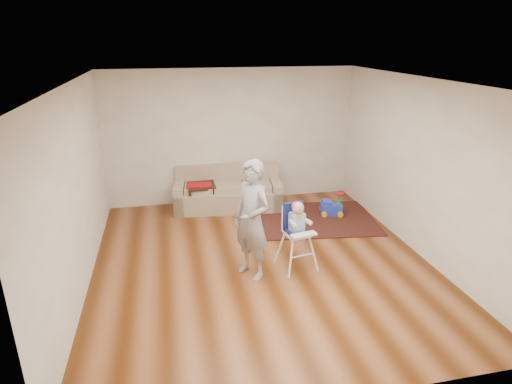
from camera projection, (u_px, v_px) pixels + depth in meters
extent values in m
plane|color=#4B2308|center=(261.00, 262.00, 6.57)|extent=(5.50, 5.50, 0.00)
cube|color=beige|center=(232.00, 137.00, 8.63)|extent=(5.00, 0.04, 2.70)
cube|color=beige|center=(77.00, 191.00, 5.61)|extent=(0.04, 5.50, 2.70)
cube|color=beige|center=(419.00, 168.00, 6.60)|extent=(0.04, 5.50, 2.70)
cube|color=white|center=(262.00, 81.00, 5.64)|extent=(5.00, 5.50, 0.04)
cube|color=#B80C13|center=(199.00, 185.00, 8.31)|extent=(0.51, 0.36, 0.04)
cube|color=black|center=(315.00, 219.00, 8.09)|extent=(2.41, 1.93, 0.02)
sphere|color=#243DC2|center=(296.00, 223.00, 7.69)|extent=(0.16, 0.16, 0.16)
cylinder|color=#243DC2|center=(296.00, 212.00, 6.01)|extent=(0.03, 0.12, 0.01)
imported|color=gray|center=(252.00, 220.00, 5.93)|extent=(0.69, 0.75, 1.72)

